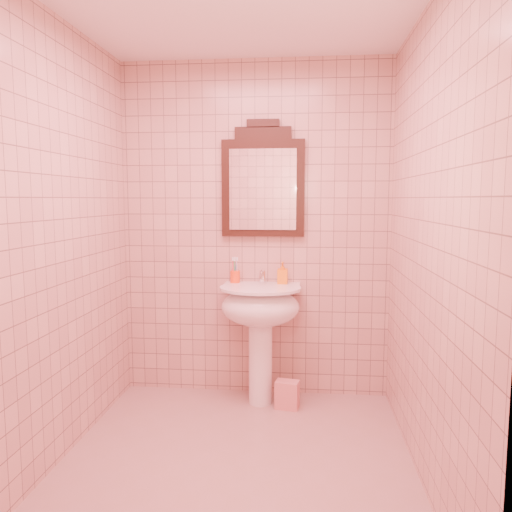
# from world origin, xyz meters

# --- Properties ---
(floor) EXTENTS (2.20, 2.20, 0.00)m
(floor) POSITION_xyz_m (0.00, 0.00, 0.00)
(floor) COLOR tan
(floor) RESTS_ON ground
(back_wall) EXTENTS (2.00, 0.02, 2.50)m
(back_wall) POSITION_xyz_m (0.00, 1.10, 1.25)
(back_wall) COLOR #D0A191
(back_wall) RESTS_ON floor
(pedestal_sink) EXTENTS (0.58, 0.58, 0.86)m
(pedestal_sink) POSITION_xyz_m (0.06, 0.87, 0.66)
(pedestal_sink) COLOR white
(pedestal_sink) RESTS_ON floor
(faucet) EXTENTS (0.04, 0.16, 0.11)m
(faucet) POSITION_xyz_m (0.06, 1.01, 0.92)
(faucet) COLOR white
(faucet) RESTS_ON pedestal_sink
(mirror) EXTENTS (0.61, 0.06, 0.85)m
(mirror) POSITION_xyz_m (0.06, 1.07, 1.60)
(mirror) COLOR black
(mirror) RESTS_ON back_wall
(toothbrush_cup) EXTENTS (0.07, 0.07, 0.17)m
(toothbrush_cup) POSITION_xyz_m (-0.14, 1.03, 0.91)
(toothbrush_cup) COLOR #FF4615
(toothbrush_cup) RESTS_ON pedestal_sink
(soap_dispenser) EXTENTS (0.08, 0.08, 0.16)m
(soap_dispenser) POSITION_xyz_m (0.21, 1.02, 0.94)
(soap_dispenser) COLOR orange
(soap_dispenser) RESTS_ON pedestal_sink
(towel) EXTENTS (0.18, 0.14, 0.20)m
(towel) POSITION_xyz_m (0.26, 0.80, 0.10)
(towel) COLOR #E19284
(towel) RESTS_ON floor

